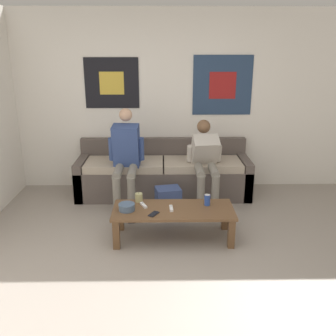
{
  "coord_description": "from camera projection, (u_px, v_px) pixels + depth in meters",
  "views": [
    {
      "loc": [
        -0.01,
        -2.81,
        2.04
      ],
      "look_at": [
        0.06,
        1.39,
        0.67
      ],
      "focal_mm": 40.0,
      "sensor_mm": 36.0,
      "label": 1
    }
  ],
  "objects": [
    {
      "name": "couch",
      "position": [
        163.0,
        175.0,
        5.36
      ],
      "size": [
        2.42,
        0.74,
        0.76
      ],
      "color": "#564C47",
      "rests_on": "ground_plane"
    },
    {
      "name": "game_controller_near_left",
      "position": [
        171.0,
        208.0,
        4.05
      ],
      "size": [
        0.04,
        0.15,
        0.03
      ],
      "color": "white",
      "rests_on": "coffee_table"
    },
    {
      "name": "pillar_candle",
      "position": [
        139.0,
        198.0,
        4.24
      ],
      "size": [
        0.08,
        0.08,
        0.11
      ],
      "color": "tan",
      "rests_on": "coffee_table"
    },
    {
      "name": "backpack",
      "position": [
        168.0,
        202.0,
        4.69
      ],
      "size": [
        0.34,
        0.32,
        0.36
      ],
      "color": "navy",
      "rests_on": "ground_plane"
    },
    {
      "name": "game_controller_near_right",
      "position": [
        144.0,
        205.0,
        4.13
      ],
      "size": [
        0.09,
        0.15,
        0.03
      ],
      "color": "white",
      "rests_on": "coffee_table"
    },
    {
      "name": "person_seated_adult",
      "position": [
        126.0,
        156.0,
        4.84
      ],
      "size": [
        0.47,
        0.84,
        1.28
      ],
      "color": "gray",
      "rests_on": "ground_plane"
    },
    {
      "name": "person_seated_teen",
      "position": [
        205.0,
        160.0,
        4.93
      ],
      "size": [
        0.47,
        0.98,
        1.09
      ],
      "color": "gray",
      "rests_on": "ground_plane"
    },
    {
      "name": "cell_phone",
      "position": [
        154.0,
        214.0,
        3.93
      ],
      "size": [
        0.12,
        0.15,
        0.01
      ],
      "color": "black",
      "rests_on": "coffee_table"
    },
    {
      "name": "wall_back",
      "position": [
        163.0,
        102.0,
        5.41
      ],
      "size": [
        10.0,
        0.07,
        2.55
      ],
      "color": "white",
      "rests_on": "ground_plane"
    },
    {
      "name": "ground_plane",
      "position": [
        164.0,
        288.0,
        3.31
      ],
      "size": [
        18.0,
        18.0,
        0.0
      ],
      "primitive_type": "plane",
      "color": "gray"
    },
    {
      "name": "coffee_table",
      "position": [
        173.0,
        213.0,
        4.09
      ],
      "size": [
        1.32,
        0.54,
        0.35
      ],
      "color": "brown",
      "rests_on": "ground_plane"
    },
    {
      "name": "drink_can_blue",
      "position": [
        207.0,
        200.0,
        4.15
      ],
      "size": [
        0.07,
        0.07,
        0.12
      ],
      "color": "#28479E",
      "rests_on": "coffee_table"
    },
    {
      "name": "ceramic_bowl",
      "position": [
        127.0,
        207.0,
        4.02
      ],
      "size": [
        0.18,
        0.18,
        0.08
      ],
      "color": "#475B75",
      "rests_on": "coffee_table"
    }
  ]
}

